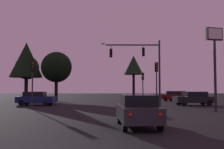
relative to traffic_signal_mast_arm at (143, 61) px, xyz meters
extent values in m
plane|color=black|center=(-4.58, 4.95, -4.79)|extent=(168.00, 168.00, 0.00)
cylinder|color=#232326|center=(1.77, -0.07, -1.33)|extent=(0.20, 0.20, 6.92)
cylinder|color=#232326|center=(-1.05, 0.03, 1.64)|extent=(5.64, 0.33, 0.14)
ellipsoid|color=#F4EACC|center=(-4.17, 0.13, 1.79)|extent=(0.56, 0.28, 0.16)
cylinder|color=#232326|center=(0.08, -0.01, 1.49)|extent=(0.05, 0.05, 0.29)
cube|color=black|center=(0.08, -0.01, 0.90)|extent=(0.31, 0.25, 0.90)
sphere|color=red|center=(0.08, 0.13, 1.18)|extent=(0.18, 0.18, 0.18)
sphere|color=#56380C|center=(0.08, 0.13, 0.90)|extent=(0.18, 0.18, 0.18)
sphere|color=#0C4219|center=(0.08, 0.13, 0.62)|extent=(0.18, 0.18, 0.18)
cylinder|color=#232326|center=(-3.30, 0.10, 1.43)|extent=(0.05, 0.05, 0.41)
cube|color=black|center=(-3.30, 0.10, 0.78)|extent=(0.31, 0.25, 0.90)
sphere|color=red|center=(-3.30, 0.24, 1.06)|extent=(0.18, 0.18, 0.18)
sphere|color=#56380C|center=(-3.30, 0.24, 0.78)|extent=(0.18, 0.18, 0.18)
sphere|color=#0C4219|center=(-3.30, 0.24, 0.50)|extent=(0.18, 0.18, 0.18)
cylinder|color=#232326|center=(-10.45, -3.56, -3.11)|extent=(0.12, 0.12, 3.35)
cube|color=black|center=(-10.45, -3.56, -0.99)|extent=(0.35, 0.30, 0.90)
sphere|color=red|center=(-10.42, -3.70, -0.71)|extent=(0.18, 0.18, 0.18)
sphere|color=#56380C|center=(-10.42, -3.70, -0.99)|extent=(0.18, 0.18, 0.18)
sphere|color=#0C4219|center=(-10.42, -3.70, -1.27)|extent=(0.18, 0.18, 0.18)
cylinder|color=#232326|center=(0.80, 4.98, -3.32)|extent=(0.12, 0.12, 2.92)
cube|color=black|center=(0.80, 4.98, -1.41)|extent=(0.31, 0.26, 0.90)
sphere|color=#4C0A0A|center=(0.79, 4.84, -1.13)|extent=(0.18, 0.18, 0.18)
sphere|color=#F9A319|center=(0.79, 4.84, -1.41)|extent=(0.18, 0.18, 0.18)
sphere|color=#0C4219|center=(0.79, 4.84, -1.69)|extent=(0.18, 0.18, 0.18)
cylinder|color=#232326|center=(0.97, -2.36, -3.06)|extent=(0.12, 0.12, 3.46)
cube|color=black|center=(0.97, -2.36, -0.88)|extent=(0.37, 0.33, 0.90)
sphere|color=red|center=(0.92, -2.49, -0.60)|extent=(0.18, 0.18, 0.18)
sphere|color=#56380C|center=(0.92, -2.49, -0.88)|extent=(0.18, 0.18, 0.18)
sphere|color=#0C4219|center=(0.92, -2.49, -1.16)|extent=(0.18, 0.18, 0.18)
cube|color=#232328|center=(-2.60, -15.03, -4.13)|extent=(1.78, 4.12, 0.68)
cube|color=black|center=(-2.59, -15.18, -3.53)|extent=(1.51, 2.23, 0.52)
cylinder|color=black|center=(-3.37, -13.70, -4.47)|extent=(0.21, 0.64, 0.64)
cylinder|color=black|center=(-1.87, -13.67, -4.47)|extent=(0.21, 0.64, 0.64)
cylinder|color=black|center=(-3.32, -16.39, -4.47)|extent=(0.21, 0.64, 0.64)
cylinder|color=black|center=(-1.82, -16.36, -4.47)|extent=(0.21, 0.64, 0.64)
sphere|color=red|center=(-3.15, -17.09, -4.03)|extent=(0.14, 0.14, 0.14)
sphere|color=red|center=(-1.96, -17.07, -4.03)|extent=(0.14, 0.14, 0.14)
cube|color=black|center=(5.89, 1.51, -4.13)|extent=(4.46, 2.14, 0.68)
cube|color=black|center=(6.04, 1.52, -3.53)|extent=(2.45, 1.72, 0.52)
cylinder|color=black|center=(4.54, 0.61, -4.47)|extent=(0.65, 0.25, 0.64)
cylinder|color=black|center=(4.40, 2.18, -4.47)|extent=(0.65, 0.25, 0.64)
cylinder|color=black|center=(7.38, 0.84, -4.47)|extent=(0.65, 0.25, 0.64)
cylinder|color=black|center=(7.25, 2.42, -4.47)|extent=(0.65, 0.25, 0.64)
sphere|color=red|center=(8.11, 1.07, -4.03)|extent=(0.14, 0.14, 0.14)
sphere|color=red|center=(8.01, 2.31, -4.03)|extent=(0.14, 0.14, 0.14)
cube|color=#0F1947|center=(-11.45, 2.04, -4.13)|extent=(4.17, 2.10, 0.68)
cube|color=black|center=(-11.59, 2.05, -3.53)|extent=(2.29, 1.71, 0.52)
cylinder|color=black|center=(-10.05, 2.76, -4.47)|extent=(0.65, 0.24, 0.64)
cylinder|color=black|center=(-10.17, 1.14, -4.47)|extent=(0.65, 0.24, 0.64)
cylinder|color=black|center=(-12.72, 2.94, -4.47)|extent=(0.65, 0.24, 0.64)
cylinder|color=black|center=(-12.84, 1.33, -4.47)|extent=(0.65, 0.24, 0.64)
sphere|color=red|center=(-13.43, 2.82, -4.03)|extent=(0.14, 0.14, 0.14)
sphere|color=red|center=(-13.52, 1.55, -4.03)|extent=(0.14, 0.14, 0.14)
cube|color=#4C0F0F|center=(6.88, 11.48, -4.13)|extent=(4.38, 4.32, 0.68)
cube|color=black|center=(6.77, 11.58, -3.53)|extent=(2.76, 2.74, 0.52)
cylinder|color=black|center=(8.46, 11.03, -4.47)|extent=(0.60, 0.59, 0.64)
cylinder|color=black|center=(7.37, 9.91, -4.47)|extent=(0.60, 0.59, 0.64)
cylinder|color=black|center=(6.38, 13.05, -4.47)|extent=(0.60, 0.59, 0.64)
cylinder|color=black|center=(5.29, 11.93, -4.47)|extent=(0.60, 0.59, 0.64)
sphere|color=red|center=(5.72, 13.46, -4.03)|extent=(0.14, 0.14, 0.14)
sphere|color=red|center=(4.86, 12.57, -4.03)|extent=(0.14, 0.14, 0.14)
cylinder|color=#232326|center=(4.70, -6.92, -1.94)|extent=(0.20, 0.20, 5.69)
cube|color=black|center=(4.70, -6.92, 1.40)|extent=(1.42, 0.55, 1.00)
cube|color=white|center=(4.73, -7.05, 1.40)|extent=(1.21, 0.29, 0.84)
cylinder|color=black|center=(0.82, 14.53, -2.72)|extent=(0.39, 0.39, 4.12)
cone|color=black|center=(0.82, 14.53, 0.85)|extent=(3.05, 3.05, 3.03)
cylinder|color=black|center=(-18.39, 23.44, -2.64)|extent=(0.48, 0.48, 4.29)
sphere|color=black|center=(-18.39, 23.44, 1.07)|extent=(4.48, 4.48, 4.48)
cylinder|color=black|center=(-11.10, 12.98, -3.03)|extent=(0.50, 0.50, 3.51)
sphere|color=black|center=(-11.10, 12.98, 0.35)|extent=(4.64, 4.64, 4.64)
cylinder|color=black|center=(-16.09, 14.59, -2.96)|extent=(0.45, 0.45, 3.64)
cone|color=black|center=(-16.09, 14.59, 1.60)|extent=(5.09, 5.09, 5.50)
camera|label=1|loc=(-4.31, -27.67, -3.01)|focal=42.90mm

